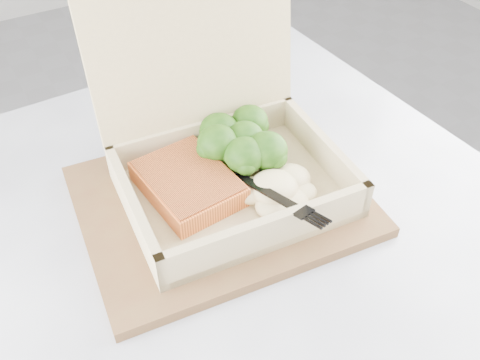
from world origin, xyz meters
TOP-DOWN VIEW (x-y plane):
  - floor at (0.00, 0.00)m, footprint 4.00×4.00m
  - cafe_table at (-0.11, -0.28)m, footprint 0.78×0.78m
  - serving_tray at (-0.07, -0.22)m, footprint 0.34×0.28m
  - takeout_container at (-0.05, -0.19)m, footprint 0.26×0.24m
  - salmon_fillet at (-0.10, -0.21)m, footprint 0.10×0.13m
  - broccoli_pile at (-0.01, -0.19)m, footprint 0.12×0.12m
  - mashed_potatoes at (-0.02, -0.27)m, footprint 0.09×0.08m
  - plastic_fork at (-0.04, -0.26)m, footprint 0.04×0.14m
  - receipt at (-0.05, -0.04)m, footprint 0.12×0.16m

SIDE VIEW (x-z plane):
  - floor at x=0.00m, z-range 0.00..0.00m
  - cafe_table at x=-0.11m, z-range 0.17..0.89m
  - receipt at x=-0.05m, z-range 0.71..0.71m
  - serving_tray at x=-0.07m, z-range 0.71..0.73m
  - salmon_fillet at x=-0.10m, z-range 0.74..0.76m
  - mashed_potatoes at x=-0.02m, z-range 0.74..0.77m
  - broccoli_pile at x=-0.01m, z-range 0.74..0.78m
  - plastic_fork at x=-0.04m, z-range 0.75..0.77m
  - takeout_container at x=-0.05m, z-range 0.67..0.90m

